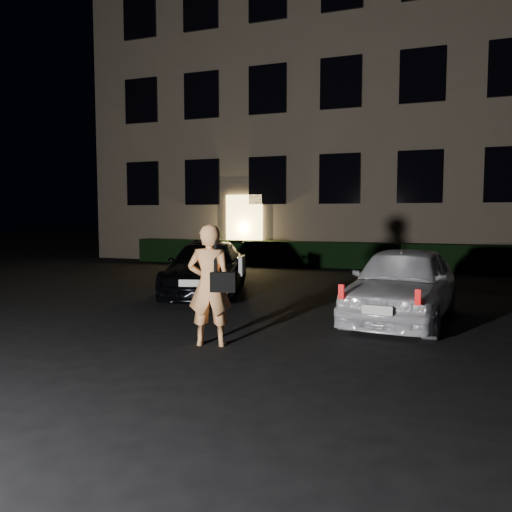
% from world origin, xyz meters
% --- Properties ---
extents(ground, '(80.00, 80.00, 0.00)m').
position_xyz_m(ground, '(0.00, 0.00, 0.00)').
color(ground, black).
rests_on(ground, ground).
extents(building, '(20.00, 8.11, 12.00)m').
position_xyz_m(building, '(-0.00, 14.99, 6.00)').
color(building, '#736252').
rests_on(building, ground).
extents(hedge, '(15.00, 0.70, 0.85)m').
position_xyz_m(hedge, '(0.00, 10.50, 0.42)').
color(hedge, black).
rests_on(hedge, ground).
extents(sedan, '(2.66, 4.22, 1.14)m').
position_xyz_m(sedan, '(-1.69, 4.00, 0.57)').
color(sedan, black).
rests_on(sedan, ground).
extents(hatch, '(1.90, 3.82, 1.25)m').
position_xyz_m(hatch, '(2.67, 2.46, 0.62)').
color(hatch, white).
rests_on(hatch, ground).
extents(man, '(0.74, 0.53, 1.64)m').
position_xyz_m(man, '(0.34, -0.14, 0.82)').
color(man, '#FFAA64').
rests_on(man, ground).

